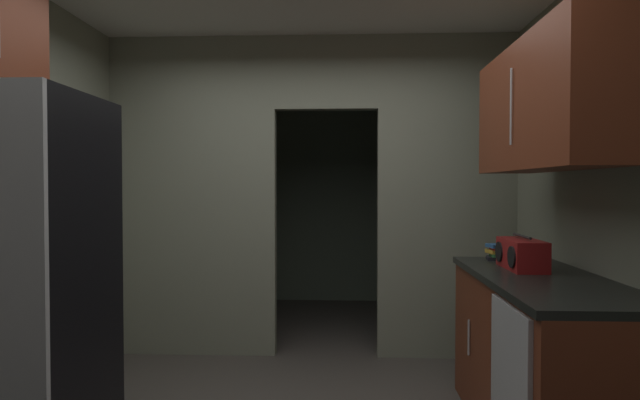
{
  "coord_description": "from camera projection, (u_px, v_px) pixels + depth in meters",
  "views": [
    {
      "loc": [
        0.29,
        -2.87,
        1.43
      ],
      "look_at": [
        0.11,
        0.88,
        1.34
      ],
      "focal_mm": 30.49,
      "sensor_mm": 36.0,
      "label": 1
    }
  ],
  "objects": [
    {
      "name": "book_stack",
      "position": [
        498.0,
        252.0,
        3.64
      ],
      "size": [
        0.16,
        0.15,
        0.11
      ],
      "color": "black",
      "rests_on": "lower_cabinet_run"
    },
    {
      "name": "dishwasher",
      "position": [
        510.0,
        399.0,
        2.54
      ],
      "size": [
        0.02,
        0.56,
        0.88
      ],
      "color": "#B7BABC",
      "rests_on": "ground"
    },
    {
      "name": "boombox",
      "position": [
        522.0,
        254.0,
        3.24
      ],
      "size": [
        0.2,
        0.43,
        0.21
      ],
      "color": "maroon",
      "rests_on": "lower_cabinet_run"
    },
    {
      "name": "lower_cabinet_run",
      "position": [
        542.0,
        361.0,
        2.99
      ],
      "size": [
        0.65,
        1.67,
        0.94
      ],
      "color": "maroon",
      "rests_on": "ground"
    },
    {
      "name": "upper_cabinet_counterside",
      "position": [
        545.0,
        106.0,
        2.95
      ],
      "size": [
        0.36,
        1.5,
        0.7
      ],
      "color": "maroon"
    },
    {
      "name": "kitchen_partition",
      "position": [
        307.0,
        188.0,
        4.58
      ],
      "size": [
        3.4,
        0.12,
        2.68
      ],
      "color": "gray",
      "rests_on": "ground"
    },
    {
      "name": "adjoining_room_shell",
      "position": [
        320.0,
        194.0,
        6.19
      ],
      "size": [
        3.4,
        2.3,
        2.68
      ],
      "color": "slate",
      "rests_on": "ground"
    },
    {
      "name": "refrigerator",
      "position": [
        0.0,
        298.0,
        2.47
      ],
      "size": [
        0.84,
        0.76,
        1.85
      ],
      "color": "black",
      "rests_on": "ground"
    }
  ]
}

